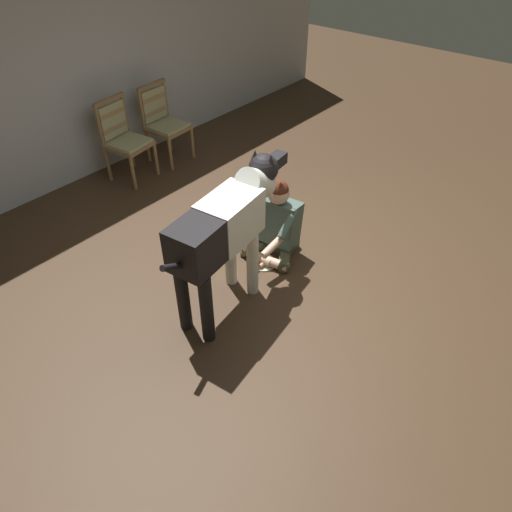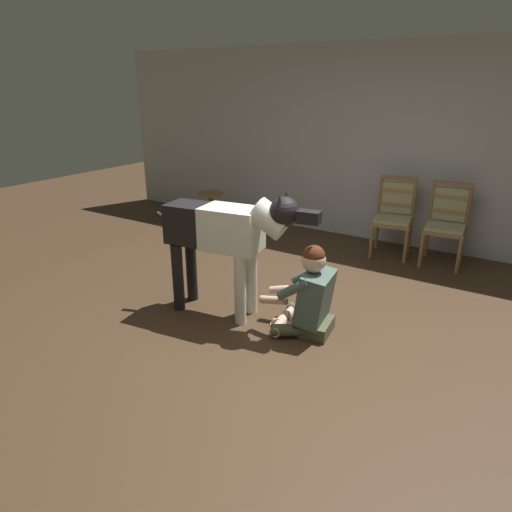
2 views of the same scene
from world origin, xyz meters
The scene contains 7 objects.
ground_plane centered at (0.00, 0.00, 0.00)m, with size 16.01×16.01×0.00m, color #422E1D.
back_wall centered at (0.00, 3.15, 1.30)m, with size 9.25×0.10×2.60m, color #B4B5BC.
dining_chair_left_of_pair centered at (0.19, 2.69, 0.54)m, with size 0.52×0.53×0.98m.
dining_chair_right_of_pair centered at (0.82, 2.69, 0.54)m, with size 0.49×0.50×0.98m.
person_sitting_on_floor centered at (0.17, 0.30, 0.33)m, with size 0.66×0.57×0.81m.
large_dog centered at (-0.64, 0.19, 0.81)m, with size 1.63×0.45×1.23m.
hot_dog_on_plate centered at (-0.06, 0.27, 0.02)m, with size 0.25×0.25×0.06m.
Camera 1 is at (-2.82, -1.96, 3.01)m, focal length 32.87 mm.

